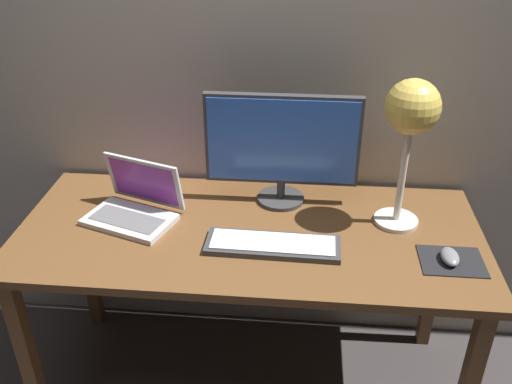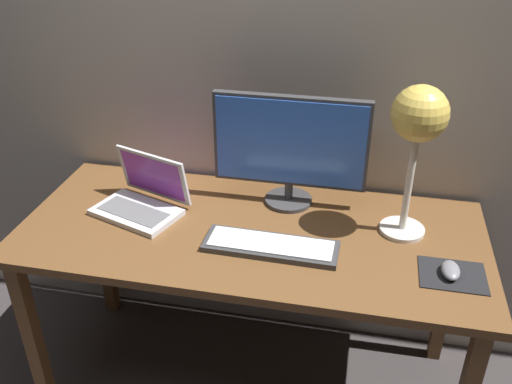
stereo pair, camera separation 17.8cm
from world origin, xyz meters
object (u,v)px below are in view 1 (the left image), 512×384
object	(u,v)px
monitor	(282,145)
mouse	(450,257)
desk_lamp	(411,116)
laptop	(136,201)
keyboard_main	(273,245)

from	to	relation	value
monitor	mouse	distance (m)	0.68
monitor	desk_lamp	size ratio (longest dim) A/B	1.06
monitor	mouse	xyz separation A→B (m)	(0.55, -0.33, -0.21)
monitor	mouse	world-z (taller)	monitor
laptop	keyboard_main	bearing A→B (deg)	-17.53
monitor	laptop	world-z (taller)	monitor
laptop	desk_lamp	bearing A→B (deg)	2.39
keyboard_main	desk_lamp	distance (m)	0.60
keyboard_main	laptop	size ratio (longest dim) A/B	1.24
desk_lamp	laptop	bearing A→B (deg)	-177.61
laptop	mouse	distance (m)	1.07
keyboard_main	laptop	distance (m)	0.52
desk_lamp	monitor	bearing A→B (deg)	164.53
keyboard_main	mouse	xyz separation A→B (m)	(0.56, -0.02, 0.01)
mouse	laptop	bearing A→B (deg)	170.32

